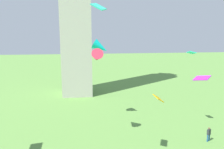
% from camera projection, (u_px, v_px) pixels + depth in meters
% --- Properties ---
extents(person_0, '(0.49, 0.42, 1.62)m').
position_uv_depth(person_0, '(209.00, 133.00, 24.79)').
color(person_0, '#235693').
rests_on(person_0, ground_plane).
extents(kite_flying_1, '(1.27, 1.38, 0.47)m').
position_uv_depth(kite_flying_1, '(202.00, 78.00, 17.25)').
color(kite_flying_1, '#C025E9').
extents(kite_flying_2, '(1.31, 1.53, 0.69)m').
position_uv_depth(kite_flying_2, '(99.00, 7.00, 16.25)').
color(kite_flying_2, '#29CFAF').
extents(kite_flying_3, '(1.31, 2.18, 1.96)m').
position_uv_depth(kite_flying_3, '(97.00, 57.00, 24.10)').
color(kite_flying_3, '#D72C45').
extents(kite_flying_6, '(0.86, 1.22, 0.48)m').
position_uv_depth(kite_flying_6, '(191.00, 53.00, 26.33)').
color(kite_flying_6, '#1DDED0').
extents(kite_flying_7, '(0.66, 0.97, 0.48)m').
position_uv_depth(kite_flying_7, '(158.00, 98.00, 16.18)').
color(kite_flying_7, '#D59D07').
extents(kite_flying_8, '(2.57, 1.88, 2.11)m').
position_uv_depth(kite_flying_8, '(101.00, 47.00, 28.72)').
color(kite_flying_8, '#0CC7C6').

